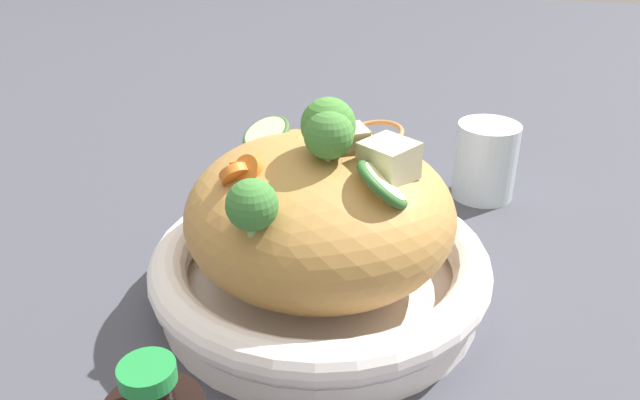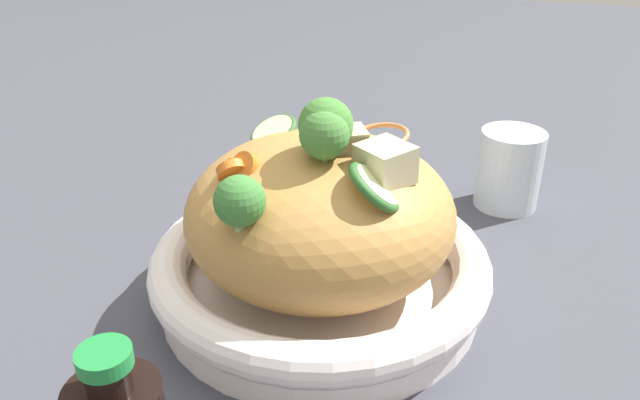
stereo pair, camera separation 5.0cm
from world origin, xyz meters
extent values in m
plane|color=#3F404A|center=(0.00, 0.00, 0.00)|extent=(3.00, 3.00, 0.00)
cylinder|color=white|center=(0.00, 0.00, 0.01)|extent=(0.27, 0.27, 0.02)
torus|color=white|center=(0.00, 0.00, 0.04)|extent=(0.28, 0.28, 0.03)
ellipsoid|color=#B68342|center=(0.00, 0.00, 0.08)|extent=(0.22, 0.22, 0.12)
torus|color=#B38B44|center=(-0.05, -0.02, 0.12)|extent=(0.06, 0.06, 0.02)
torus|color=#AD873A|center=(-0.01, 0.00, 0.13)|extent=(0.06, 0.06, 0.03)
torus|color=#B27D3A|center=(-0.02, 0.02, 0.13)|extent=(0.06, 0.06, 0.02)
torus|color=#BC7B48|center=(-0.05, 0.03, 0.13)|extent=(0.07, 0.07, 0.01)
cone|color=#A4BF7C|center=(0.01, 0.01, 0.14)|extent=(0.02, 0.02, 0.02)
sphere|color=#448335|center=(0.01, 0.01, 0.16)|extent=(0.05, 0.05, 0.04)
cone|color=#9DB772|center=(0.02, 0.01, 0.14)|extent=(0.02, 0.02, 0.02)
sphere|color=#46823A|center=(0.02, 0.01, 0.16)|extent=(0.05, 0.05, 0.04)
cone|color=#9ABC75|center=(0.09, -0.03, 0.11)|extent=(0.02, 0.02, 0.01)
sphere|color=#3E7C37|center=(0.09, -0.03, 0.13)|extent=(0.04, 0.04, 0.04)
cylinder|color=orange|center=(0.04, -0.05, 0.13)|extent=(0.03, 0.03, 0.02)
cylinder|color=orange|center=(-0.05, -0.01, 0.14)|extent=(0.03, 0.04, 0.02)
cylinder|color=orange|center=(0.03, -0.05, 0.13)|extent=(0.03, 0.03, 0.01)
cylinder|color=orange|center=(0.04, -0.04, 0.13)|extent=(0.02, 0.03, 0.02)
cylinder|color=beige|center=(0.04, 0.05, 0.13)|extent=(0.05, 0.04, 0.03)
torus|color=#2D6129|center=(0.04, 0.05, 0.13)|extent=(0.06, 0.05, 0.04)
cylinder|color=beige|center=(-0.04, -0.05, 0.13)|extent=(0.05, 0.05, 0.02)
torus|color=#38652F|center=(-0.04, -0.05, 0.13)|extent=(0.06, 0.06, 0.02)
cube|color=beige|center=(0.01, 0.05, 0.14)|extent=(0.05, 0.05, 0.03)
cube|color=#CFB98F|center=(0.00, 0.02, 0.15)|extent=(0.03, 0.04, 0.02)
cylinder|color=black|center=(0.23, -0.03, 0.10)|extent=(0.02, 0.02, 0.02)
cylinder|color=#1E7F38|center=(0.23, -0.03, 0.11)|extent=(0.03, 0.03, 0.01)
cylinder|color=silver|center=(-0.23, 0.14, 0.04)|extent=(0.07, 0.07, 0.08)
camera|label=1|loc=(0.43, 0.10, 0.32)|focal=35.47mm
camera|label=2|loc=(0.42, 0.14, 0.32)|focal=35.47mm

